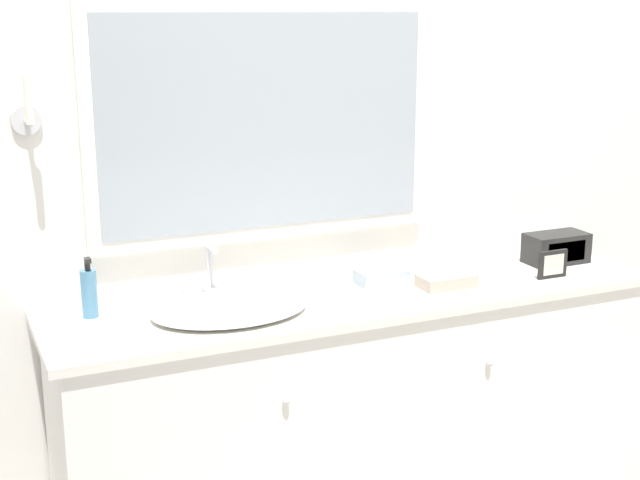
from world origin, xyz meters
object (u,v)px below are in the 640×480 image
object	(u,v)px
sink_basin	(229,307)
appliance_box	(556,248)
picture_frame	(553,264)
soap_bottle	(89,292)

from	to	relation	value
sink_basin	appliance_box	xyz separation A→B (m)	(1.32, 0.05, 0.04)
sink_basin	picture_frame	bearing A→B (deg)	-5.34
sink_basin	picture_frame	distance (m)	1.18
sink_basin	picture_frame	world-z (taller)	sink_basin
soap_bottle	picture_frame	distance (m)	1.61
sink_basin	appliance_box	world-z (taller)	sink_basin
sink_basin	appliance_box	distance (m)	1.32
soap_bottle	appliance_box	bearing A→B (deg)	-3.09
appliance_box	picture_frame	size ratio (longest dim) A/B	1.98
appliance_box	picture_frame	world-z (taller)	appliance_box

